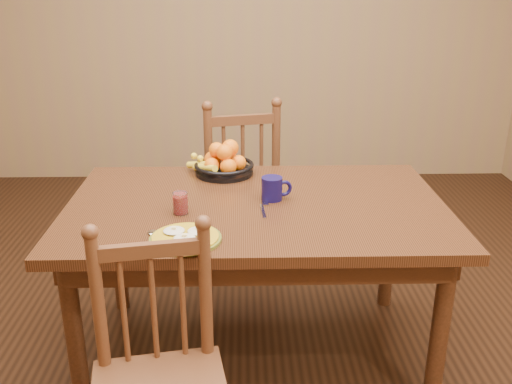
{
  "coord_description": "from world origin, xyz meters",
  "views": [
    {
      "loc": [
        -0.06,
        -2.24,
        1.66
      ],
      "look_at": [
        0.0,
        0.0,
        0.8
      ],
      "focal_mm": 40.0,
      "sensor_mm": 36.0,
      "label": 1
    }
  ],
  "objects_px": {
    "dining_table": "(256,221)",
    "chair_far": "(237,187)",
    "chair_near": "(159,383)",
    "fruit_bowl": "(223,163)",
    "breakfast_plate": "(186,238)",
    "coffee_mug": "(273,188)"
  },
  "relations": [
    {
      "from": "dining_table",
      "to": "chair_far",
      "type": "height_order",
      "value": "chair_far"
    },
    {
      "from": "chair_far",
      "to": "chair_near",
      "type": "height_order",
      "value": "chair_far"
    },
    {
      "from": "fruit_bowl",
      "to": "chair_far",
      "type": "bearing_deg",
      "value": 83.01
    },
    {
      "from": "chair_far",
      "to": "fruit_bowl",
      "type": "bearing_deg",
      "value": 70.26
    },
    {
      "from": "breakfast_plate",
      "to": "chair_near",
      "type": "bearing_deg",
      "value": -98.61
    },
    {
      "from": "chair_near",
      "to": "breakfast_plate",
      "type": "xyz_separation_m",
      "value": [
        0.06,
        0.41,
        0.31
      ]
    },
    {
      "from": "breakfast_plate",
      "to": "coffee_mug",
      "type": "bearing_deg",
      "value": 50.03
    },
    {
      "from": "chair_far",
      "to": "coffee_mug",
      "type": "bearing_deg",
      "value": 88.07
    },
    {
      "from": "coffee_mug",
      "to": "chair_near",
      "type": "bearing_deg",
      "value": -116.23
    },
    {
      "from": "chair_far",
      "to": "chair_near",
      "type": "bearing_deg",
      "value": 69.08
    },
    {
      "from": "chair_far",
      "to": "fruit_bowl",
      "type": "xyz_separation_m",
      "value": [
        -0.06,
        -0.51,
        0.31
      ]
    },
    {
      "from": "chair_near",
      "to": "breakfast_plate",
      "type": "relative_size",
      "value": 3.09
    },
    {
      "from": "breakfast_plate",
      "to": "coffee_mug",
      "type": "distance_m",
      "value": 0.53
    },
    {
      "from": "dining_table",
      "to": "breakfast_plate",
      "type": "height_order",
      "value": "breakfast_plate"
    },
    {
      "from": "breakfast_plate",
      "to": "fruit_bowl",
      "type": "height_order",
      "value": "fruit_bowl"
    },
    {
      "from": "coffee_mug",
      "to": "fruit_bowl",
      "type": "bearing_deg",
      "value": 123.38
    },
    {
      "from": "chair_near",
      "to": "coffee_mug",
      "type": "distance_m",
      "value": 0.97
    },
    {
      "from": "dining_table",
      "to": "breakfast_plate",
      "type": "xyz_separation_m",
      "value": [
        -0.26,
        -0.36,
        0.1
      ]
    },
    {
      "from": "fruit_bowl",
      "to": "breakfast_plate",
      "type": "bearing_deg",
      "value": -98.72
    },
    {
      "from": "dining_table",
      "to": "breakfast_plate",
      "type": "distance_m",
      "value": 0.46
    },
    {
      "from": "chair_near",
      "to": "breakfast_plate",
      "type": "distance_m",
      "value": 0.52
    },
    {
      "from": "chair_far",
      "to": "fruit_bowl",
      "type": "relative_size",
      "value": 3.14
    }
  ]
}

